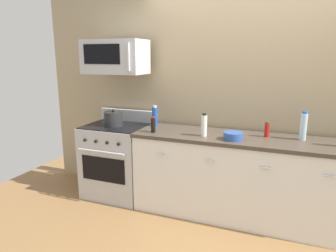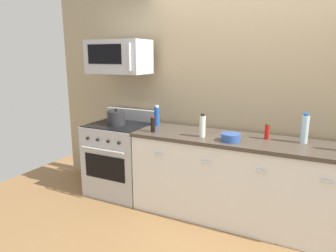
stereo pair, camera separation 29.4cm
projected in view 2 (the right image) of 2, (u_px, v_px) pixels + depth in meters
ground_plane at (237, 218)px, 3.37m from camera, size 6.52×6.52×0.00m
back_wall at (252, 93)px, 3.42m from camera, size 5.44×0.10×2.70m
counter_unit at (239, 180)px, 3.26m from camera, size 2.35×0.66×0.92m
range_oven at (120, 158)px, 3.93m from camera, size 0.76×0.69×1.07m
microwave at (119, 57)px, 3.68m from camera, size 0.74×0.44×0.40m
bottle_vinegar_white at (202, 126)px, 3.21m from camera, size 0.07×0.07×0.25m
bottle_hot_sauce_red at (267, 132)px, 3.13m from camera, size 0.05×0.05×0.17m
bottle_water_clear at (305, 129)px, 2.97m from camera, size 0.07×0.07×0.30m
bottle_soy_sauce_dark at (153, 125)px, 3.42m from camera, size 0.05×0.05×0.18m
bottle_soda_blue at (157, 116)px, 3.73m from camera, size 0.07×0.07×0.25m
bowl_blue_mixing at (231, 137)px, 3.06m from camera, size 0.20×0.20×0.08m
stockpot at (116, 118)px, 3.76m from camera, size 0.22×0.22×0.21m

